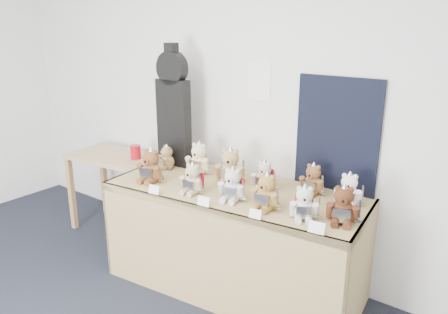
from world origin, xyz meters
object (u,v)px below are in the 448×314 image
Objects in this scene: teddy_front_centre at (232,186)px; teddy_front_far_right at (304,204)px; red_cup at (136,152)px; side_table at (117,168)px; teddy_back_centre_left at (230,167)px; guitar_case at (173,107)px; teddy_back_left at (199,160)px; teddy_front_far_left at (151,167)px; display_table at (230,214)px; teddy_front_end at (343,206)px; teddy_back_end at (349,191)px; teddy_back_far_left at (167,158)px; teddy_back_centre_right at (264,176)px; teddy_back_right at (313,180)px; teddy_front_right at (266,193)px; teddy_front_left at (192,180)px.

teddy_front_centre is 0.54m from teddy_front_far_right.
teddy_front_far_right is (1.89, -0.30, 0.06)m from red_cup.
teddy_back_centre_left reaches higher than side_table.
teddy_front_centre is at bearing -23.68° from guitar_case.
teddy_back_left is at bearing 140.74° from teddy_front_centre.
teddy_front_far_left is at bearing -167.96° from teddy_back_centre_left.
display_table is 0.90m from teddy_front_end.
teddy_back_end is at bearing -5.22° from teddy_back_left.
teddy_back_far_left is at bearing -10.61° from side_table.
teddy_back_right is (0.33, 0.13, 0.00)m from teddy_back_centre_right.
teddy_front_right is 0.95× the size of teddy_back_left.
red_cup is at bearing 156.95° from teddy_front_end.
teddy_back_centre_left is at bearing -162.67° from teddy_back_right.
teddy_back_left is 0.34m from teddy_back_centre_left.
teddy_front_right is at bearing -20.27° from display_table.
teddy_front_left is 0.35m from teddy_back_centre_left.
teddy_back_left is 1.29× the size of teddy_back_far_left.
side_table is at bearing 158.54° from teddy_front_centre.
guitar_case reaches higher than teddy_front_far_left.
teddy_back_left reaches higher than red_cup.
teddy_front_far_right is 0.80× the size of teddy_back_centre_left.
teddy_front_right is at bearing -28.94° from teddy_back_left.
teddy_back_end reaches higher than display_table.
teddy_back_far_left is at bearing 144.19° from teddy_front_far_right.
teddy_front_end is at bearing 11.55° from teddy_front_right.
teddy_back_right is 1.12× the size of teddy_back_far_left.
teddy_front_end is (0.86, 0.01, 0.28)m from display_table.
teddy_back_far_left is (-1.41, 0.21, -0.01)m from teddy_front_far_right.
red_cup is 0.51× the size of teddy_back_right.
teddy_front_far_left is at bearing 177.20° from teddy_front_left.
teddy_back_right reaches higher than teddy_front_far_right.
teddy_back_end reaches higher than red_cup.
teddy_front_end is at bearing 0.23° from teddy_front_far_left.
display_table is 7.98× the size of teddy_back_right.
teddy_back_left reaches higher than teddy_back_end.
teddy_back_centre_left reaches higher than teddy_back_end.
teddy_back_right is (-0.37, 0.34, -0.01)m from teddy_front_end.
teddy_front_left is 0.80× the size of teddy_back_centre_left.
display_table is 0.88m from teddy_back_end.
teddy_front_far_left is 1.18× the size of teddy_front_left.
teddy_back_centre_right is (-0.21, 0.30, -0.01)m from teddy_front_right.
display_table is 7.22× the size of teddy_front_right.
teddy_back_left is at bearing 118.89° from teddy_front_left.
teddy_front_end reaches higher than teddy_front_far_right.
teddy_back_right is at bearing -5.75° from teddy_back_centre_left.
teddy_front_far_right reaches higher than side_table.
teddy_front_far_left is at bearing -72.27° from guitar_case.
red_cup is 1.39m from teddy_front_centre.
teddy_front_far_left reaches higher than teddy_front_centre.
teddy_back_centre_left is at bearing 134.61° from teddy_front_far_right.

